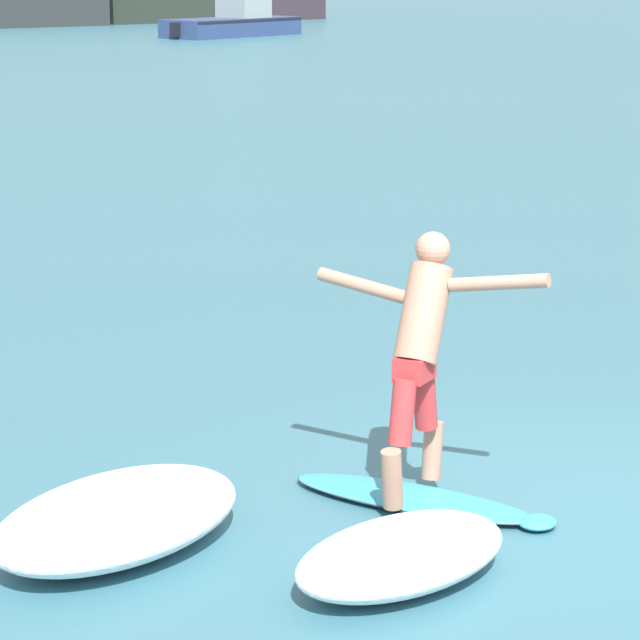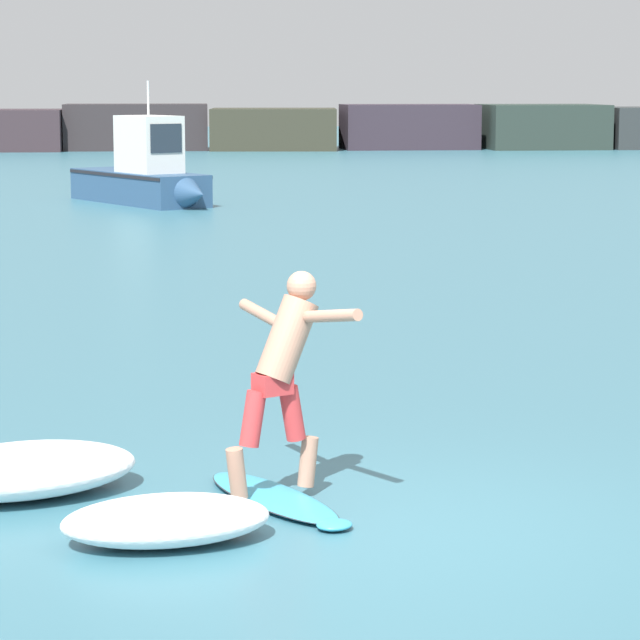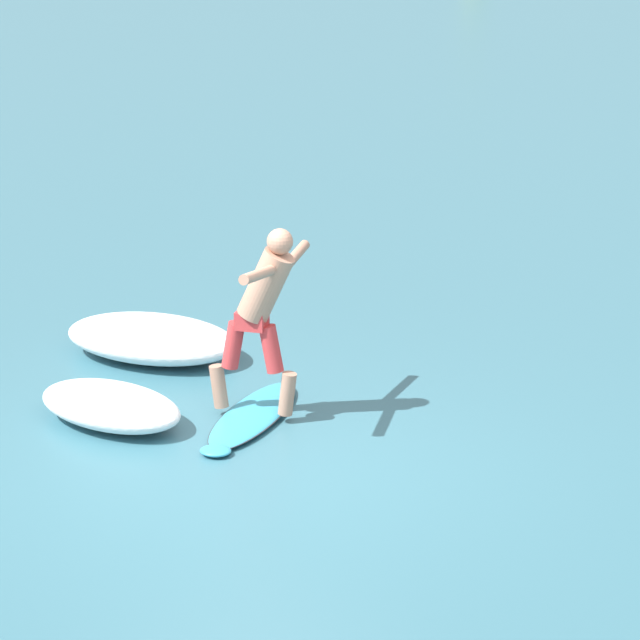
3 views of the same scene
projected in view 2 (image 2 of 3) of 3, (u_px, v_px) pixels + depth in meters
name	position (u px, v px, depth m)	size (l,w,h in m)	color
ground_plane	(375.00, 526.00, 10.90)	(200.00, 200.00, 0.00)	#376C7B
rock_jetty_breakwater	(374.00, 128.00, 72.41)	(64.64, 4.94, 6.11)	#292831
surfboard	(275.00, 498.00, 11.50)	(1.23, 1.81, 0.21)	#379EBF
surfer	(284.00, 363.00, 11.43)	(1.01, 1.45, 1.69)	tan
small_boat_offshore	(145.00, 175.00, 39.74)	(3.96, 5.59, 3.21)	#2D4D72
wave_foam_at_tail	(166.00, 520.00, 10.50)	(1.58, 1.07, 0.32)	white
wave_foam_at_nose	(22.00, 470.00, 11.71)	(2.09, 1.69, 0.38)	white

